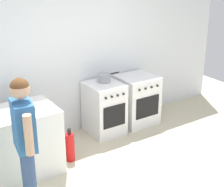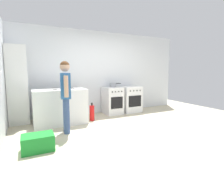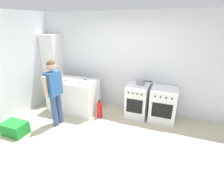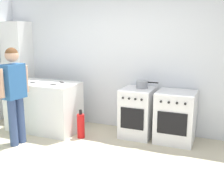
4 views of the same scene
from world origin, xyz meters
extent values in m
plane|color=beige|center=(0.00, 0.00, 0.00)|extent=(8.00, 8.00, 0.00)
cube|color=silver|center=(0.00, 1.95, 1.30)|extent=(6.00, 0.10, 2.60)
cube|color=white|center=(-1.35, 1.20, 0.45)|extent=(1.30, 0.70, 0.90)
cube|color=white|center=(0.35, 1.58, 0.42)|extent=(0.53, 0.60, 0.85)
cube|color=black|center=(0.35, 1.27, 0.40)|extent=(0.40, 0.01, 0.36)
cylinder|color=black|center=(0.23, 1.46, 0.85)|extent=(0.17, 0.17, 0.01)
cylinder|color=black|center=(0.47, 1.46, 0.85)|extent=(0.17, 0.17, 0.01)
cylinder|color=black|center=(0.23, 1.70, 0.85)|extent=(0.17, 0.17, 0.01)
cylinder|color=black|center=(0.47, 1.70, 0.85)|extent=(0.17, 0.17, 0.01)
cylinder|color=black|center=(0.19, 1.26, 0.74)|extent=(0.04, 0.02, 0.04)
cylinder|color=black|center=(0.30, 1.26, 0.74)|extent=(0.04, 0.02, 0.04)
cylinder|color=black|center=(0.40, 1.26, 0.74)|extent=(0.04, 0.02, 0.04)
cylinder|color=black|center=(0.51, 1.26, 0.74)|extent=(0.04, 0.02, 0.04)
cube|color=white|center=(1.01, 1.58, 0.42)|extent=(0.62, 0.60, 0.85)
cube|color=black|center=(1.01, 1.27, 0.40)|extent=(0.47, 0.01, 0.36)
cylinder|color=black|center=(0.87, 1.46, 0.85)|extent=(0.20, 0.20, 0.01)
cylinder|color=black|center=(1.15, 1.46, 0.85)|extent=(0.20, 0.20, 0.01)
cylinder|color=black|center=(0.87, 1.70, 0.85)|extent=(0.20, 0.20, 0.01)
cylinder|color=black|center=(1.15, 1.70, 0.85)|extent=(0.20, 0.20, 0.01)
cylinder|color=black|center=(0.82, 1.26, 0.74)|extent=(0.04, 0.02, 0.04)
cylinder|color=black|center=(0.95, 1.26, 0.74)|extent=(0.04, 0.02, 0.04)
cylinder|color=black|center=(1.07, 1.26, 0.74)|extent=(0.04, 0.02, 0.04)
cylinder|color=black|center=(1.20, 1.26, 0.74)|extent=(0.04, 0.02, 0.04)
cylinder|color=gray|center=(0.40, 1.65, 0.92)|extent=(0.21, 0.21, 0.13)
cylinder|color=black|center=(0.59, 1.65, 0.96)|extent=(0.18, 0.02, 0.02)
cube|color=silver|center=(-1.30, 1.10, 0.90)|extent=(0.24, 0.04, 0.01)
cube|color=silver|center=(-0.92, 1.29, 0.90)|extent=(0.10, 0.06, 0.01)
cube|color=black|center=(-1.02, 1.33, 0.91)|extent=(0.11, 0.06, 0.01)
cube|color=silver|center=(-1.16, 1.07, 0.90)|extent=(0.14, 0.05, 0.01)
cube|color=black|center=(-1.03, 1.08, 0.91)|extent=(0.11, 0.04, 0.01)
cylinder|color=#384C7A|center=(-1.35, 0.38, 0.39)|extent=(0.13, 0.13, 0.77)
cylinder|color=#384C7A|center=(-1.33, 0.54, 0.39)|extent=(0.13, 0.13, 0.77)
cube|color=#2D609E|center=(-1.34, 0.46, 1.04)|extent=(0.24, 0.36, 0.55)
cylinder|color=tan|center=(-1.38, 0.22, 1.05)|extent=(0.09, 0.09, 0.44)
cylinder|color=tan|center=(-1.31, 0.70, 1.05)|extent=(0.09, 0.09, 0.44)
sphere|color=tan|center=(-1.34, 0.46, 1.45)|extent=(0.21, 0.21, 0.21)
sphere|color=brown|center=(-1.34, 0.46, 1.47)|extent=(0.20, 0.20, 0.20)
cylinder|color=red|center=(-0.52, 1.10, 0.21)|extent=(0.13, 0.13, 0.42)
cylinder|color=black|center=(-0.52, 1.10, 0.46)|extent=(0.05, 0.05, 0.08)
camera|label=1|loc=(-2.34, -2.76, 2.67)|focal=55.00mm
camera|label=2|loc=(-2.11, -3.35, 1.35)|focal=28.00mm
camera|label=3|loc=(1.22, -2.53, 2.34)|focal=28.00mm
camera|label=4|loc=(1.76, -2.94, 1.82)|focal=45.00mm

